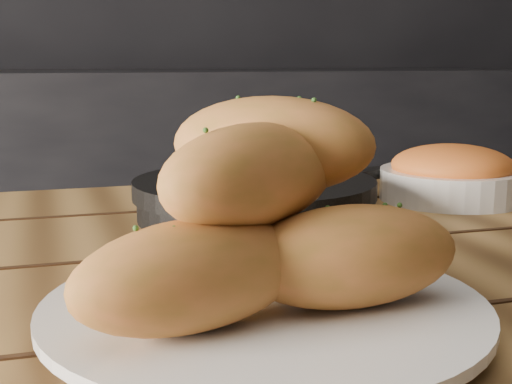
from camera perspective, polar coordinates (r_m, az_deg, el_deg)
The scene contains 5 objects.
counter at distance 1.96m, azimuth -19.72°, elevation -4.18°, with size 2.80×0.60×0.90m, color black.
plate at distance 0.49m, azimuth 0.68°, elevation -9.62°, with size 0.31×0.31×0.02m.
bread_rolls at distance 0.48m, azimuth 0.41°, elevation -2.00°, with size 0.27×0.23×0.14m.
skillet at distance 0.82m, azimuth -0.00°, elevation -0.43°, with size 0.40×0.28×0.05m.
bowl at distance 0.95m, azimuth 15.40°, elevation 1.31°, with size 0.18×0.18×0.07m.
Camera 1 is at (0.11, -0.20, 0.93)m, focal length 50.00 mm.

